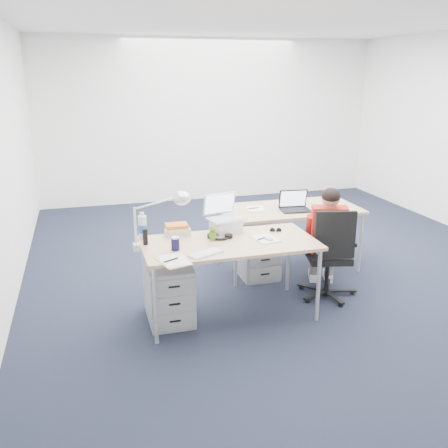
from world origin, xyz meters
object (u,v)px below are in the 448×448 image
object	(u,v)px
wireless_keyboard	(206,253)
drawer_pedestal_near	(169,293)
dark_laptop	(296,201)
desk_far	(289,212)
computer_mouse	(269,238)
water_bottle	(143,226)
desk_near	(229,247)
desk_lamp	(154,220)
sunglasses	(276,230)
bear_figurine	(213,233)
cordless_phone	(145,237)
can_koozie	(175,243)
far_cup	(329,201)
book_stack	(177,229)
drawer_pedestal_far	(257,253)
silver_laptop	(226,214)
office_chair	(328,272)
seated_person	(326,239)
headphones	(220,236)

from	to	relation	value
wireless_keyboard	drawer_pedestal_near	bearing A→B (deg)	109.65
dark_laptop	desk_far	bearing A→B (deg)	105.35
computer_mouse	water_bottle	xyz separation A→B (m)	(-1.11, 0.37, 0.11)
desk_near	desk_lamp	size ratio (longest dim) A/B	3.03
drawer_pedestal_near	sunglasses	distance (m)	1.19
bear_figurine	cordless_phone	size ratio (longest dim) A/B	0.97
can_koozie	far_cup	world-z (taller)	can_koozie
book_stack	drawer_pedestal_far	bearing A→B (deg)	25.24
computer_mouse	far_cup	size ratio (longest dim) A/B	0.98
silver_laptop	sunglasses	size ratio (longest dim) A/B	3.12
office_chair	drawer_pedestal_far	world-z (taller)	office_chair
book_stack	dark_laptop	bearing A→B (deg)	17.95
drawer_pedestal_near	sunglasses	xyz separation A→B (m)	(1.09, 0.14, 0.47)
seated_person	drawer_pedestal_far	xyz separation A→B (m)	(-0.55, 0.57, -0.30)
dark_laptop	drawer_pedestal_far	bearing A→B (deg)	-173.52
seated_person	water_bottle	distance (m)	1.90
headphones	dark_laptop	size ratio (longest dim) A/B	0.75
office_chair	far_cup	size ratio (longest dim) A/B	8.71
book_stack	sunglasses	bearing A→B (deg)	-11.01
office_chair	headphones	xyz separation A→B (m)	(-1.13, 0.04, 0.48)
desk_far	seated_person	distance (m)	0.72
can_koozie	dark_laptop	bearing A→B (deg)	30.11
seated_person	water_bottle	world-z (taller)	seated_person
computer_mouse	sunglasses	world-z (taller)	computer_mouse
book_stack	sunglasses	distance (m)	0.96
dark_laptop	computer_mouse	bearing A→B (deg)	-120.11
can_koozie	bear_figurine	world-z (taller)	bear_figurine
desk_near	dark_laptop	world-z (taller)	dark_laptop
silver_laptop	desk_lamp	bearing A→B (deg)	-170.17
headphones	water_bottle	distance (m)	0.73
desk_far	dark_laptop	world-z (taller)	dark_laptop
drawer_pedestal_near	drawer_pedestal_far	xyz separation A→B (m)	(1.14, 0.79, 0.00)
can_koozie	water_bottle	world-z (taller)	water_bottle
seated_person	drawer_pedestal_near	size ratio (longest dim) A/B	2.06
seated_person	book_stack	xyz separation A→B (m)	(-1.54, 0.10, 0.21)
book_stack	seated_person	bearing A→B (deg)	-3.80
office_chair	seated_person	world-z (taller)	seated_person
book_stack	cordless_phone	world-z (taller)	cordless_phone
wireless_keyboard	headphones	xyz separation A→B (m)	(0.23, 0.39, 0.01)
desk_lamp	dark_laptop	world-z (taller)	desk_lamp
desk_far	seated_person	world-z (taller)	seated_person
drawer_pedestal_near	cordless_phone	bearing A→B (deg)	150.78
computer_mouse	desk_far	bearing A→B (deg)	45.57
desk_near	sunglasses	world-z (taller)	sunglasses
book_stack	cordless_phone	xyz separation A→B (m)	(-0.33, -0.22, 0.02)
desk_far	drawer_pedestal_near	world-z (taller)	desk_far
desk_far	dark_laptop	xyz separation A→B (m)	(0.02, -0.13, 0.16)
drawer_pedestal_near	drawer_pedestal_far	bearing A→B (deg)	34.59
drawer_pedestal_far	desk_far	bearing A→B (deg)	17.27
seated_person	computer_mouse	bearing A→B (deg)	-137.44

